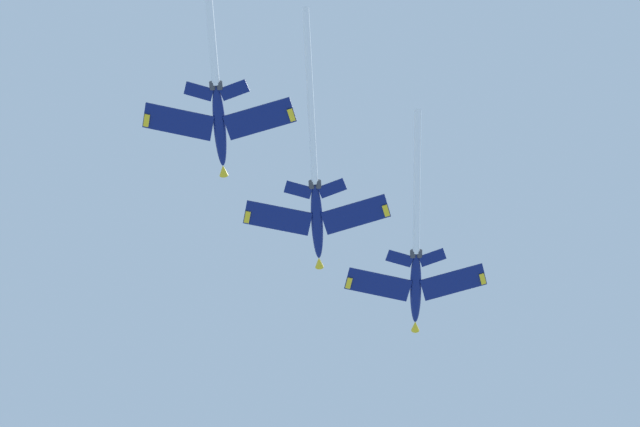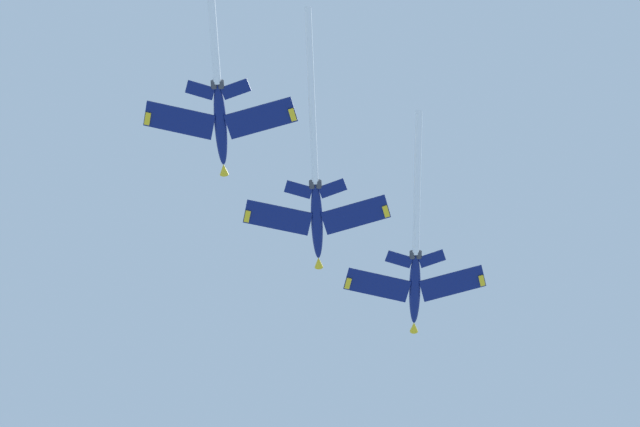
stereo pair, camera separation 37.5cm
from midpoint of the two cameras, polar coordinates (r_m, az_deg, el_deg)
jet_lead at (r=175.40m, az=4.28°, el=-2.05°), size 20.91×30.99×12.83m
jet_second at (r=168.35m, az=-0.27°, el=1.20°), size 21.75×33.74×13.34m
jet_third at (r=161.88m, az=-4.73°, el=6.00°), size 21.82×33.20×13.70m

